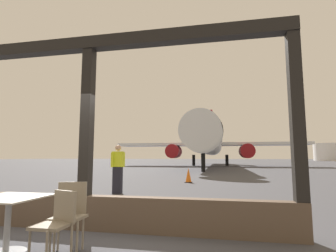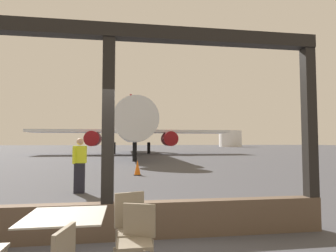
{
  "view_description": "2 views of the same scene",
  "coord_description": "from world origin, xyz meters",
  "px_view_note": "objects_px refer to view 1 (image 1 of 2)",
  "views": [
    {
      "loc": [
        2.49,
        -4.54,
        1.31
      ],
      "look_at": [
        -1.27,
        14.2,
        3.56
      ],
      "focal_mm": 27.95,
      "sensor_mm": 36.0,
      "label": 1
    },
    {
      "loc": [
        0.31,
        -4.8,
        1.62
      ],
      "look_at": [
        3.59,
        17.31,
        2.91
      ],
      "focal_mm": 29.81,
      "sensor_mm": 36.0,
      "label": 2
    }
  ],
  "objects_px": {
    "dining_table": "(8,218)",
    "ground_crew_worker": "(118,168)",
    "airplane": "(209,142)",
    "cafe_chair_aisle_right": "(70,210)",
    "traffic_cone": "(188,175)",
    "fuel_storage_tank": "(327,152)",
    "cafe_chair_window_right": "(57,219)"
  },
  "relations": [
    {
      "from": "dining_table",
      "to": "ground_crew_worker",
      "type": "height_order",
      "value": "ground_crew_worker"
    },
    {
      "from": "dining_table",
      "to": "airplane",
      "type": "distance_m",
      "value": 33.46
    },
    {
      "from": "cafe_chair_aisle_right",
      "to": "ground_crew_worker",
      "type": "xyz_separation_m",
      "value": [
        -1.55,
        5.55,
        0.34
      ]
    },
    {
      "from": "dining_table",
      "to": "ground_crew_worker",
      "type": "xyz_separation_m",
      "value": [
        -0.78,
        5.81,
        0.42
      ]
    },
    {
      "from": "airplane",
      "to": "ground_crew_worker",
      "type": "distance_m",
      "value": 27.68
    },
    {
      "from": "cafe_chair_aisle_right",
      "to": "airplane",
      "type": "bearing_deg",
      "value": 88.96
    },
    {
      "from": "cafe_chair_aisle_right",
      "to": "traffic_cone",
      "type": "distance_m",
      "value": 10.11
    },
    {
      "from": "traffic_cone",
      "to": "fuel_storage_tank",
      "type": "relative_size",
      "value": 0.1
    },
    {
      "from": "dining_table",
      "to": "ground_crew_worker",
      "type": "bearing_deg",
      "value": 97.62
    },
    {
      "from": "airplane",
      "to": "traffic_cone",
      "type": "bearing_deg",
      "value": -90.34
    },
    {
      "from": "ground_crew_worker",
      "to": "airplane",
      "type": "bearing_deg",
      "value": 85.53
    },
    {
      "from": "cafe_chair_window_right",
      "to": "ground_crew_worker",
      "type": "xyz_separation_m",
      "value": [
        -1.6,
        5.92,
        0.37
      ]
    },
    {
      "from": "dining_table",
      "to": "fuel_storage_tank",
      "type": "height_order",
      "value": "fuel_storage_tank"
    },
    {
      "from": "airplane",
      "to": "ground_crew_worker",
      "type": "xyz_separation_m",
      "value": [
        -2.15,
        -27.49,
        -2.45
      ]
    },
    {
      "from": "ground_crew_worker",
      "to": "traffic_cone",
      "type": "bearing_deg",
      "value": 66.06
    },
    {
      "from": "cafe_chair_aisle_right",
      "to": "airplane",
      "type": "distance_m",
      "value": 33.17
    },
    {
      "from": "dining_table",
      "to": "cafe_chair_aisle_right",
      "type": "height_order",
      "value": "cafe_chair_aisle_right"
    },
    {
      "from": "traffic_cone",
      "to": "cafe_chair_aisle_right",
      "type": "bearing_deg",
      "value": -92.62
    },
    {
      "from": "cafe_chair_window_right",
      "to": "fuel_storage_tank",
      "type": "height_order",
      "value": "fuel_storage_tank"
    },
    {
      "from": "ground_crew_worker",
      "to": "fuel_storage_tank",
      "type": "distance_m",
      "value": 90.42
    },
    {
      "from": "cafe_chair_aisle_right",
      "to": "traffic_cone",
      "type": "relative_size",
      "value": 1.27
    },
    {
      "from": "ground_crew_worker",
      "to": "fuel_storage_tank",
      "type": "height_order",
      "value": "fuel_storage_tank"
    },
    {
      "from": "cafe_chair_aisle_right",
      "to": "cafe_chair_window_right",
      "type": "bearing_deg",
      "value": -81.99
    },
    {
      "from": "cafe_chair_window_right",
      "to": "fuel_storage_tank",
      "type": "xyz_separation_m",
      "value": [
        35.17,
        88.5,
        2.25
      ]
    },
    {
      "from": "airplane",
      "to": "fuel_storage_tank",
      "type": "distance_m",
      "value": 65.07
    },
    {
      "from": "cafe_chair_window_right",
      "to": "traffic_cone",
      "type": "distance_m",
      "value": 10.47
    },
    {
      "from": "ground_crew_worker",
      "to": "cafe_chair_window_right",
      "type": "bearing_deg",
      "value": -74.84
    },
    {
      "from": "airplane",
      "to": "ground_crew_worker",
      "type": "relative_size",
      "value": 19.41
    },
    {
      "from": "cafe_chair_window_right",
      "to": "dining_table",
      "type": "bearing_deg",
      "value": 172.69
    },
    {
      "from": "ground_crew_worker",
      "to": "fuel_storage_tank",
      "type": "relative_size",
      "value": 0.23
    },
    {
      "from": "cafe_chair_window_right",
      "to": "fuel_storage_tank",
      "type": "distance_m",
      "value": 95.26
    },
    {
      "from": "ground_crew_worker",
      "to": "traffic_cone",
      "type": "relative_size",
      "value": 2.34
    }
  ]
}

